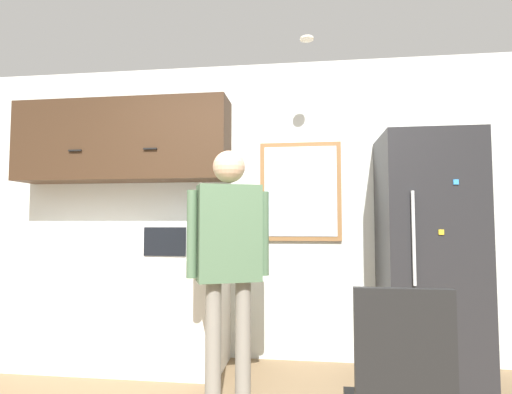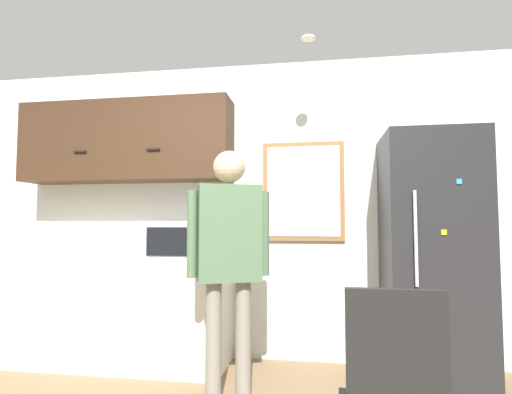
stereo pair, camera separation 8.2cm
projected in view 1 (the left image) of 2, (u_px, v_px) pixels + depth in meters
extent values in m
cube|color=silver|center=(256.00, 208.00, 3.69)|extent=(6.00, 0.06, 2.70)
cube|color=silver|center=(112.00, 310.00, 3.45)|extent=(1.98, 0.60, 0.92)
cube|color=#3D2819|center=(122.00, 141.00, 3.67)|extent=(1.98, 0.36, 0.74)
cube|color=black|center=(75.00, 150.00, 3.52)|extent=(0.12, 0.01, 0.01)
cube|color=black|center=(150.00, 149.00, 3.43)|extent=(0.12, 0.01, 0.01)
cube|color=white|center=(178.00, 241.00, 3.33)|extent=(0.49, 0.37, 0.29)
cube|color=black|center=(165.00, 242.00, 3.14)|extent=(0.34, 0.01, 0.23)
cube|color=#B2B2B2|center=(196.00, 242.00, 3.11)|extent=(0.07, 0.01, 0.23)
cylinder|color=gray|center=(213.00, 341.00, 2.73)|extent=(0.11, 0.11, 0.81)
cylinder|color=gray|center=(243.00, 339.00, 2.78)|extent=(0.11, 0.11, 0.81)
cube|color=#4C6B4C|center=(229.00, 233.00, 2.80)|extent=(0.49, 0.37, 0.67)
sphere|color=#D8AD8C|center=(229.00, 167.00, 2.83)|extent=(0.23, 0.23, 0.23)
cylinder|color=#4C6B4C|center=(192.00, 234.00, 2.74)|extent=(0.07, 0.07, 0.60)
cylinder|color=#4C6B4C|center=(264.00, 233.00, 2.87)|extent=(0.07, 0.07, 0.60)
cube|color=#232326|center=(428.00, 256.00, 3.13)|extent=(0.71, 0.64, 1.92)
cylinder|color=silver|center=(414.00, 238.00, 2.82)|extent=(0.02, 0.02, 0.67)
cube|color=yellow|center=(441.00, 232.00, 2.82)|extent=(0.04, 0.01, 0.04)
cube|color=#338CDB|center=(456.00, 182.00, 2.83)|extent=(0.04, 0.01, 0.04)
cube|color=black|center=(405.00, 359.00, 1.50)|extent=(0.37, 0.04, 0.53)
cube|color=olive|center=(300.00, 191.00, 3.61)|extent=(0.73, 0.04, 0.89)
cube|color=silver|center=(300.00, 191.00, 3.58)|extent=(0.65, 0.01, 0.81)
cylinder|color=white|center=(307.00, 39.00, 3.17)|extent=(0.11, 0.11, 0.01)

